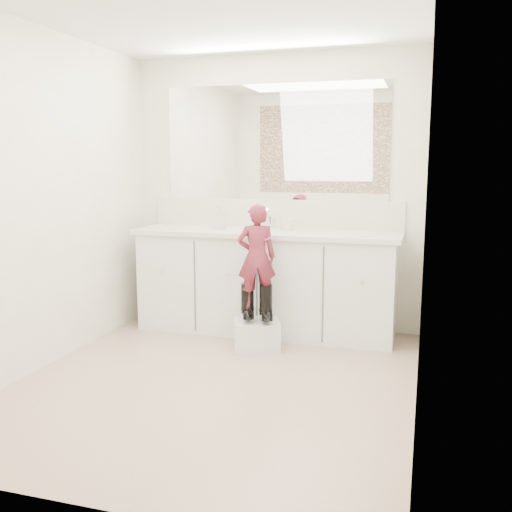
% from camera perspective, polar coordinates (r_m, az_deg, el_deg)
% --- Properties ---
extents(floor, '(3.00, 3.00, 0.00)m').
position_cam_1_polar(floor, '(3.96, -3.96, -12.40)').
color(floor, '#8E725D').
rests_on(floor, ground).
extents(ceiling, '(3.00, 3.00, 0.00)m').
position_cam_1_polar(ceiling, '(3.80, -4.40, 23.58)').
color(ceiling, white).
rests_on(ceiling, wall_back).
extents(wall_back, '(2.60, 0.00, 2.60)m').
position_cam_1_polar(wall_back, '(5.11, 1.86, 6.35)').
color(wall_back, beige).
rests_on(wall_back, floor).
extents(wall_front, '(2.60, 0.00, 2.60)m').
position_cam_1_polar(wall_front, '(2.35, -17.29, 2.52)').
color(wall_front, beige).
rests_on(wall_front, floor).
extents(wall_left, '(0.00, 3.00, 3.00)m').
position_cam_1_polar(wall_left, '(4.32, -20.55, 5.24)').
color(wall_left, beige).
rests_on(wall_left, floor).
extents(wall_right, '(0.00, 3.00, 3.00)m').
position_cam_1_polar(wall_right, '(3.45, 16.54, 4.57)').
color(wall_right, beige).
rests_on(wall_right, floor).
extents(vanity_cabinet, '(2.20, 0.55, 0.85)m').
position_cam_1_polar(vanity_cabinet, '(4.95, 0.99, -2.80)').
color(vanity_cabinet, silver).
rests_on(vanity_cabinet, floor).
extents(countertop, '(2.28, 0.58, 0.04)m').
position_cam_1_polar(countertop, '(4.86, 0.96, 2.30)').
color(countertop, beige).
rests_on(countertop, vanity_cabinet).
extents(backsplash, '(2.28, 0.03, 0.25)m').
position_cam_1_polar(backsplash, '(5.11, 1.81, 4.27)').
color(backsplash, beige).
rests_on(backsplash, countertop).
extents(mirror, '(2.00, 0.02, 1.00)m').
position_cam_1_polar(mirror, '(5.10, 1.85, 11.29)').
color(mirror, white).
rests_on(mirror, wall_back).
extents(dot_panel, '(2.00, 0.01, 1.20)m').
position_cam_1_polar(dot_panel, '(2.36, -17.69, 13.48)').
color(dot_panel, '#472819').
rests_on(dot_panel, wall_front).
extents(faucet, '(0.08, 0.08, 0.10)m').
position_cam_1_polar(faucet, '(5.01, 1.48, 3.31)').
color(faucet, silver).
rests_on(faucet, countertop).
extents(cup, '(0.14, 0.14, 0.10)m').
position_cam_1_polar(cup, '(4.90, 3.23, 3.18)').
color(cup, beige).
rests_on(cup, countertop).
extents(soap_bottle, '(0.11, 0.11, 0.20)m').
position_cam_1_polar(soap_bottle, '(5.02, -3.70, 3.86)').
color(soap_bottle, beige).
rests_on(soap_bottle, countertop).
extents(step_stool, '(0.44, 0.40, 0.23)m').
position_cam_1_polar(step_stool, '(4.57, 0.06, -7.85)').
color(step_stool, silver).
rests_on(step_stool, floor).
extents(boot_left, '(0.17, 0.22, 0.30)m').
position_cam_1_polar(boot_left, '(4.52, -0.85, -4.61)').
color(boot_left, black).
rests_on(boot_left, step_stool).
extents(boot_right, '(0.17, 0.22, 0.30)m').
position_cam_1_polar(boot_right, '(4.48, 0.98, -4.74)').
color(boot_right, black).
rests_on(boot_right, step_stool).
extents(toddler, '(0.35, 0.29, 0.82)m').
position_cam_1_polar(toddler, '(4.43, 0.06, -0.09)').
color(toddler, '#B0364F').
rests_on(toddler, step_stool).
extents(toothbrush, '(0.13, 0.06, 0.06)m').
position_cam_1_polar(toothbrush, '(4.39, 0.94, 1.64)').
color(toothbrush, '#EB5B97').
rests_on(toothbrush, toddler).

